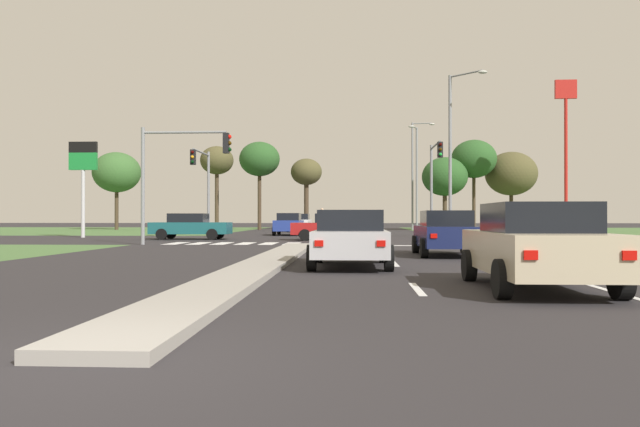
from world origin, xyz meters
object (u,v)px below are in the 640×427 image
treeline_fourth (306,173)px  treeline_fifth (474,159)px  treeline_third (260,160)px  treeline_seventh (511,174)px  treeline_sixth (445,177)px  treeline_near (117,173)px  fastfood_pole_sign (566,122)px  treeline_second (217,161)px  car_teal_fourth (190,226)px  car_silver_fifth (350,238)px  car_blue_third (289,224)px  car_red_seventh (332,227)px  car_beige_second (536,245)px  car_navy_sixth (446,233)px  car_white_near (300,223)px  traffic_signal_far_right (434,172)px  pedestrian_at_median (322,217)px  street_lamp_third (416,173)px  traffic_signal_far_left (203,177)px  street_lamp_fourth (414,171)px  street_lamp_second (453,147)px  fuel_price_totem (83,167)px

treeline_fourth → treeline_fifth: treeline_fifth is taller
treeline_third → treeline_seventh: 25.68m
treeline_fifth → treeline_sixth: 3.60m
treeline_near → fastfood_pole_sign: bearing=-11.7°
treeline_sixth → treeline_seventh: (7.10, 2.76, 0.46)m
fastfood_pole_sign → treeline_second: bearing=160.6°
car_teal_fourth → car_silver_fifth: bearing=25.9°
car_teal_fourth → treeline_third: 27.49m
car_silver_fifth → car_blue_third: bearing=99.2°
car_red_seventh → car_beige_second: bearing=-169.2°
car_navy_sixth → fastfood_pole_sign: size_ratio=0.33×
car_white_near → traffic_signal_far_right: (10.04, -14.42, 3.39)m
car_white_near → treeline_fifth: size_ratio=0.50×
treeline_fourth → treeline_fifth: (16.79, -1.80, 1.18)m
car_silver_fifth → treeline_fourth: size_ratio=0.60×
treeline_fifth → fastfood_pole_sign: bearing=-53.2°
pedestrian_at_median → treeline_second: bearing=151.0°
car_beige_second → street_lamp_third: 47.20m
traffic_signal_far_left → treeline_fourth: bearing=77.7°
car_beige_second → treeline_fifth: (8.65, 50.48, 6.24)m
street_lamp_fourth → treeline_near: size_ratio=1.36×
car_beige_second → treeline_fifth: 51.59m
street_lamp_second → fastfood_pole_sign: size_ratio=0.77×
car_blue_third → fastfood_pole_sign: bearing=-157.8°
street_lamp_third → treeline_fourth: bearing=153.5°
treeline_fourth → treeline_sixth: 14.07m
street_lamp_second → treeline_second: size_ratio=1.13×
street_lamp_fourth → street_lamp_third: bearing=-92.9°
car_blue_third → car_navy_sixth: car_blue_third is taller
car_beige_second → street_lamp_second: bearing=84.0°
traffic_signal_far_left → fuel_price_totem: 7.53m
treeline_seventh → treeline_third: bearing=-177.3°
car_beige_second → street_lamp_fourth: (2.85, 51.40, 5.20)m
car_red_seventh → treeline_near: treeline_near is taller
fastfood_pole_sign → treeline_seventh: size_ratio=1.64×
street_lamp_third → treeline_fifth: 7.19m
traffic_signal_far_left → car_silver_fifth: bearing=-67.7°
fuel_price_totem → treeline_second: bearing=84.3°
car_silver_fifth → car_teal_fourth: bearing=115.9°
car_teal_fourth → pedestrian_at_median: (7.08, 13.08, 0.51)m
street_lamp_third → treeline_near: size_ratio=1.22×
traffic_signal_far_left → treeline_seventh: size_ratio=0.73×
street_lamp_fourth → treeline_fifth: street_lamp_fourth is taller
traffic_signal_far_left → car_white_near: bearing=70.3°
fastfood_pole_sign → treeline_third: (-27.65, 8.88, -2.19)m
car_blue_third → fuel_price_totem: (-12.58, -5.85, 3.66)m
treeline_fourth → car_red_seventh: bearing=-82.8°
treeline_third → car_red_seventh: bearing=-73.2°
fuel_price_totem → treeline_near: size_ratio=0.76×
car_teal_fourth → traffic_signal_far_left: bearing=-175.1°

